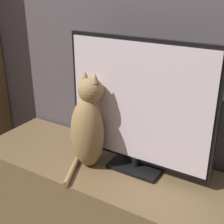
% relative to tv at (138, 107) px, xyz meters
% --- Properties ---
extents(wall_back, '(4.80, 0.05, 2.60)m').
position_rel_tv_xyz_m(wall_back, '(-0.21, 0.24, 0.43)').
color(wall_back, '#564C51').
rests_on(wall_back, ground_plane).
extents(tv_stand, '(1.42, 0.52, 0.52)m').
position_rel_tv_xyz_m(tv_stand, '(-0.21, -0.06, -0.61)').
color(tv_stand, brown).
rests_on(tv_stand, ground_plane).
extents(tv, '(0.77, 0.17, 0.69)m').
position_rel_tv_xyz_m(tv, '(0.00, 0.00, 0.00)').
color(tv, black).
rests_on(tv, tv_stand).
extents(cat, '(0.21, 0.33, 0.51)m').
position_rel_tv_xyz_m(cat, '(-0.23, -0.10, -0.13)').
color(cat, '#997547').
rests_on(cat, tv_stand).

